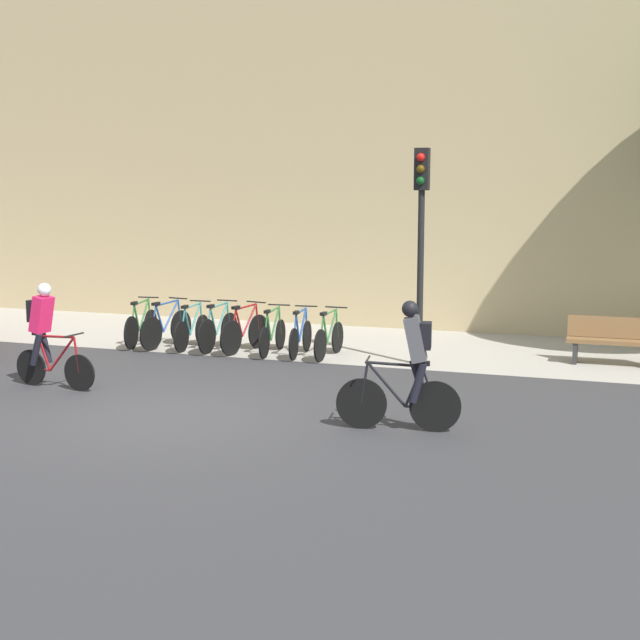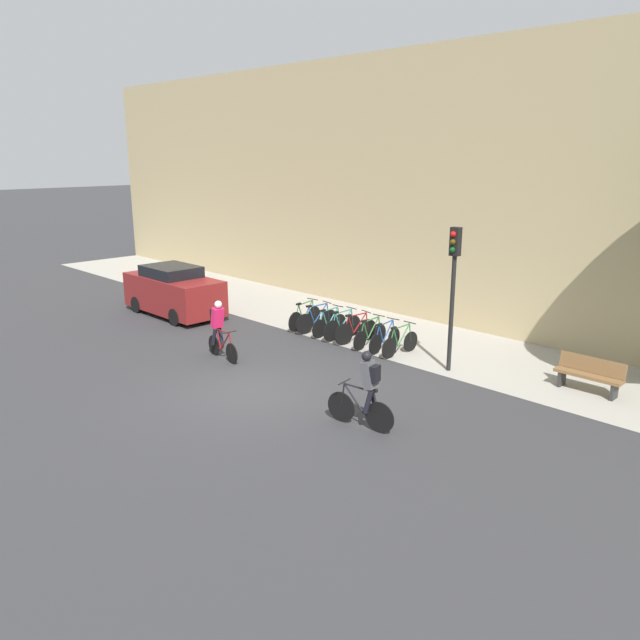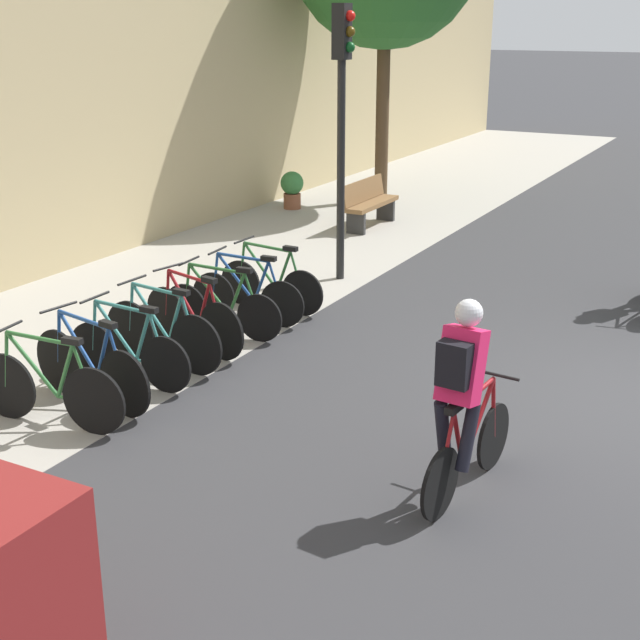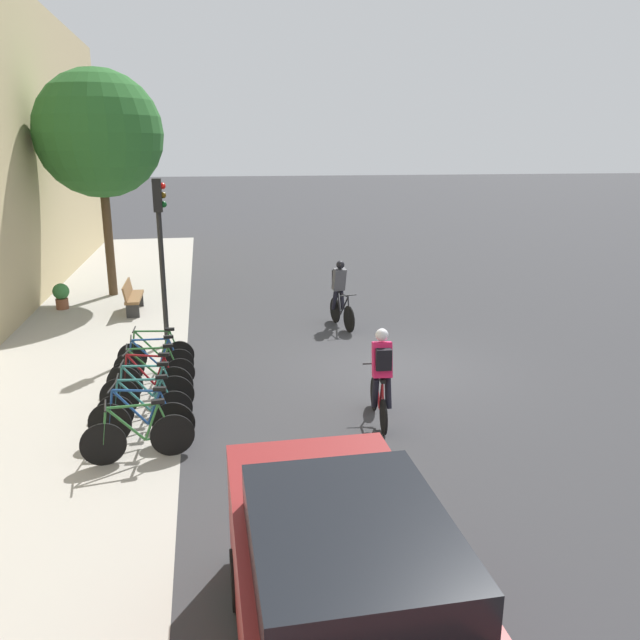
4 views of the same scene
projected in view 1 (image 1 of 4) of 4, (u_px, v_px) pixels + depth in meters
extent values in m
plane|color=#333335|center=(163.00, 417.00, 12.87)|extent=(200.00, 200.00, 0.00)
cube|color=#A39E93|center=(316.00, 341.00, 19.18)|extent=(44.00, 4.50, 0.01)
cube|color=tan|center=(351.00, 126.00, 20.87)|extent=(44.00, 0.60, 9.39)
cylinder|color=black|center=(79.00, 373.00, 14.47)|extent=(0.61, 0.10, 0.60)
cylinder|color=black|center=(31.00, 367.00, 14.90)|extent=(0.61, 0.10, 0.60)
cylinder|color=maroon|center=(62.00, 354.00, 14.57)|extent=(0.56, 0.10, 0.62)
cylinder|color=maroon|center=(44.00, 353.00, 14.73)|extent=(0.26, 0.07, 0.58)
cylinder|color=maroon|center=(56.00, 337.00, 14.58)|extent=(0.76, 0.12, 0.07)
cylinder|color=maroon|center=(41.00, 369.00, 14.81)|extent=(0.41, 0.08, 0.05)
cylinder|color=maroon|center=(35.00, 352.00, 14.82)|extent=(0.22, 0.05, 0.56)
cylinder|color=maroon|center=(77.00, 355.00, 14.44)|extent=(0.12, 0.05, 0.59)
cylinder|color=black|center=(74.00, 335.00, 14.41)|extent=(0.08, 0.46, 0.03)
cube|color=black|center=(38.00, 333.00, 14.73)|extent=(0.21, 0.10, 0.06)
cube|color=#EA1E56|center=(42.00, 314.00, 14.64)|extent=(0.35, 0.35, 0.63)
sphere|color=silver|center=(44.00, 290.00, 14.55)|extent=(0.24, 0.24, 0.22)
cylinder|color=black|center=(36.00, 349.00, 14.65)|extent=(0.28, 0.14, 0.56)
cylinder|color=black|center=(46.00, 347.00, 14.85)|extent=(0.25, 0.14, 0.56)
cube|color=black|center=(35.00, 311.00, 14.69)|extent=(0.17, 0.27, 0.36)
cylinder|color=black|center=(361.00, 404.00, 12.21)|extent=(0.70, 0.15, 0.70)
cylinder|color=black|center=(435.00, 407.00, 12.05)|extent=(0.70, 0.15, 0.70)
cylinder|color=black|center=(386.00, 384.00, 12.12)|extent=(0.55, 0.13, 0.62)
cylinder|color=black|center=(414.00, 387.00, 12.06)|extent=(0.26, 0.08, 0.58)
cylinder|color=black|center=(395.00, 364.00, 12.06)|extent=(0.74, 0.16, 0.07)
cylinder|color=black|center=(420.00, 407.00, 12.08)|extent=(0.40, 0.10, 0.05)
cylinder|color=black|center=(429.00, 386.00, 12.02)|extent=(0.21, 0.07, 0.56)
cylinder|color=black|center=(364.00, 383.00, 12.17)|extent=(0.12, 0.05, 0.58)
cylinder|color=black|center=(368.00, 359.00, 12.11)|extent=(0.10, 0.46, 0.03)
cube|color=black|center=(422.00, 363.00, 11.99)|extent=(0.21, 0.11, 0.06)
cube|color=#4C4C51|center=(415.00, 339.00, 11.96)|extent=(0.37, 0.37, 0.63)
sphere|color=black|center=(410.00, 309.00, 11.91)|extent=(0.25, 0.25, 0.22)
cylinder|color=black|center=(419.00, 379.00, 12.14)|extent=(0.29, 0.15, 0.56)
cylinder|color=black|center=(418.00, 383.00, 11.93)|extent=(0.25, 0.15, 0.56)
cube|color=black|center=(426.00, 336.00, 11.93)|extent=(0.18, 0.28, 0.36)
cylinder|color=black|center=(151.00, 325.00, 19.16)|extent=(0.12, 0.68, 0.69)
cylinder|color=black|center=(131.00, 333.00, 18.17)|extent=(0.12, 0.68, 0.69)
cylinder|color=#2D6B33|center=(144.00, 315.00, 18.78)|extent=(0.11, 0.56, 0.62)
cylinder|color=#2D6B33|center=(137.00, 318.00, 18.41)|extent=(0.07, 0.27, 0.58)
cylinder|color=#2D6B33|center=(141.00, 302.00, 18.63)|extent=(0.14, 0.76, 0.07)
cylinder|color=#2D6B33|center=(135.00, 332.00, 18.37)|extent=(0.08, 0.41, 0.05)
cylinder|color=#2D6B33|center=(133.00, 319.00, 18.22)|extent=(0.06, 0.22, 0.56)
cylinder|color=#2D6B33|center=(150.00, 312.00, 19.08)|extent=(0.05, 0.12, 0.59)
cylinder|color=black|center=(148.00, 297.00, 18.99)|extent=(0.46, 0.09, 0.03)
cube|color=black|center=(134.00, 303.00, 18.26)|extent=(0.10, 0.21, 0.06)
cylinder|color=black|center=(181.00, 327.00, 18.92)|extent=(0.14, 0.70, 0.70)
cylinder|color=black|center=(151.00, 334.00, 18.02)|extent=(0.14, 0.70, 0.70)
cylinder|color=#1E478C|center=(171.00, 316.00, 18.57)|extent=(0.12, 0.56, 0.62)
cylinder|color=#1E478C|center=(160.00, 319.00, 18.24)|extent=(0.08, 0.27, 0.58)
cylinder|color=#1E478C|center=(167.00, 303.00, 18.43)|extent=(0.15, 0.76, 0.07)
cylinder|color=#1E478C|center=(157.00, 333.00, 18.20)|extent=(0.09, 0.41, 0.05)
cylinder|color=#1E478C|center=(153.00, 320.00, 18.06)|extent=(0.06, 0.22, 0.56)
cylinder|color=#1E478C|center=(180.00, 313.00, 18.84)|extent=(0.05, 0.12, 0.59)
cylinder|color=black|center=(178.00, 298.00, 18.76)|extent=(0.46, 0.09, 0.03)
cube|color=black|center=(156.00, 304.00, 18.10)|extent=(0.11, 0.21, 0.06)
cylinder|color=black|center=(202.00, 330.00, 18.75)|extent=(0.05, 0.63, 0.63)
cylinder|color=black|center=(181.00, 337.00, 17.83)|extent=(0.05, 0.63, 0.63)
cylinder|color=teal|center=(195.00, 319.00, 18.39)|extent=(0.05, 0.54, 0.62)
cylinder|color=teal|center=(187.00, 322.00, 18.05)|extent=(0.04, 0.25, 0.58)
cylinder|color=teal|center=(193.00, 306.00, 18.25)|extent=(0.05, 0.73, 0.07)
cylinder|color=teal|center=(186.00, 336.00, 18.01)|extent=(0.04, 0.39, 0.05)
cylinder|color=teal|center=(183.00, 323.00, 17.87)|extent=(0.04, 0.21, 0.56)
cylinder|color=teal|center=(201.00, 316.00, 18.67)|extent=(0.04, 0.11, 0.58)
cylinder|color=black|center=(200.00, 301.00, 18.58)|extent=(0.46, 0.04, 0.03)
cube|color=black|center=(185.00, 307.00, 17.90)|extent=(0.08, 0.20, 0.06)
cylinder|color=black|center=(229.00, 330.00, 18.54)|extent=(0.07, 0.71, 0.71)
cylinder|color=black|center=(207.00, 337.00, 17.65)|extent=(0.07, 0.71, 0.71)
cylinder|color=teal|center=(222.00, 318.00, 18.19)|extent=(0.07, 0.53, 0.62)
cylinder|color=teal|center=(213.00, 321.00, 17.87)|extent=(0.05, 0.25, 0.58)
cylinder|color=teal|center=(219.00, 305.00, 18.05)|extent=(0.07, 0.72, 0.07)
cylinder|color=teal|center=(211.00, 336.00, 17.83)|extent=(0.05, 0.39, 0.05)
cylinder|color=teal|center=(209.00, 322.00, 17.69)|extent=(0.04, 0.21, 0.56)
cylinder|color=teal|center=(228.00, 316.00, 18.46)|extent=(0.04, 0.11, 0.58)
cylinder|color=black|center=(227.00, 300.00, 18.37)|extent=(0.46, 0.05, 0.03)
cube|color=black|center=(210.00, 306.00, 17.72)|extent=(0.09, 0.20, 0.06)
cylinder|color=black|center=(259.00, 331.00, 18.31)|extent=(0.17, 0.69, 0.70)
cylinder|color=black|center=(231.00, 338.00, 17.50)|extent=(0.17, 0.69, 0.70)
cylinder|color=maroon|center=(249.00, 320.00, 17.99)|extent=(0.14, 0.53, 0.62)
cylinder|color=maroon|center=(239.00, 323.00, 17.69)|extent=(0.09, 0.25, 0.58)
cylinder|color=maroon|center=(246.00, 307.00, 17.86)|extent=(0.18, 0.70, 0.07)
cylinder|color=maroon|center=(237.00, 337.00, 17.66)|extent=(0.11, 0.38, 0.05)
cylinder|color=maroon|center=(233.00, 324.00, 17.53)|extent=(0.07, 0.21, 0.56)
cylinder|color=maroon|center=(257.00, 318.00, 18.24)|extent=(0.06, 0.12, 0.58)
cylinder|color=black|center=(256.00, 302.00, 18.15)|extent=(0.46, 0.12, 0.03)
cube|color=black|center=(236.00, 307.00, 17.55)|extent=(0.12, 0.21, 0.06)
cylinder|color=black|center=(280.00, 334.00, 18.23)|extent=(0.08, 0.61, 0.61)
cylinder|color=black|center=(264.00, 343.00, 17.21)|extent=(0.08, 0.61, 0.61)
cylinder|color=#2D6B33|center=(275.00, 323.00, 17.84)|extent=(0.08, 0.58, 0.62)
cylinder|color=#2D6B33|center=(269.00, 327.00, 17.46)|extent=(0.06, 0.27, 0.58)
cylinder|color=#2D6B33|center=(273.00, 310.00, 17.68)|extent=(0.10, 0.79, 0.07)
cylinder|color=#2D6B33|center=(268.00, 342.00, 17.41)|extent=(0.06, 0.43, 0.05)
cylinder|color=#2D6B33|center=(266.00, 328.00, 17.26)|extent=(0.05, 0.22, 0.56)
cylinder|color=#2D6B33|center=(280.00, 321.00, 18.14)|extent=(0.04, 0.12, 0.59)
cylinder|color=black|center=(279.00, 305.00, 18.05)|extent=(0.46, 0.06, 0.03)
cube|color=black|center=(267.00, 312.00, 17.31)|extent=(0.09, 0.21, 0.06)
cylinder|color=black|center=(307.00, 336.00, 18.01)|extent=(0.09, 0.62, 0.62)
cylinder|color=black|center=(294.00, 344.00, 17.05)|extent=(0.09, 0.62, 0.62)
cylinder|color=#1E478C|center=(303.00, 325.00, 17.64)|extent=(0.09, 0.55, 0.62)
cylinder|color=#1E478C|center=(298.00, 328.00, 17.29)|extent=(0.06, 0.26, 0.58)
cylinder|color=#1E478C|center=(301.00, 311.00, 17.49)|extent=(0.10, 0.75, 0.07)
cylinder|color=#1E478C|center=(296.00, 343.00, 17.24)|extent=(0.07, 0.40, 0.05)
cylinder|color=#1E478C|center=(295.00, 329.00, 17.09)|extent=(0.05, 0.21, 0.56)
cylinder|color=#1E478C|center=(307.00, 322.00, 17.93)|extent=(0.05, 0.12, 0.58)
cylinder|color=black|center=(306.00, 306.00, 17.84)|extent=(0.46, 0.07, 0.03)
cube|color=black|center=(296.00, 313.00, 17.13)|extent=(0.10, 0.21, 0.06)
cylinder|color=black|center=(338.00, 337.00, 17.80)|extent=(0.05, 0.63, 0.63)
cylinder|color=black|center=(320.00, 346.00, 16.87)|extent=(0.05, 0.63, 0.63)
cylinder|color=#2D6B33|center=(332.00, 326.00, 17.44)|extent=(0.05, 0.55, 0.62)
cylinder|color=#2D6B33|center=(325.00, 330.00, 17.10)|extent=(0.05, 0.26, 0.58)
cylinder|color=#2D6B33|center=(330.00, 312.00, 17.30)|extent=(0.06, 0.74, 0.07)
cylinder|color=#2D6B33|center=(324.00, 344.00, 17.06)|extent=(0.04, 0.40, 0.05)
cylinder|color=#2D6B33|center=(322.00, 331.00, 16.92)|extent=(0.04, 0.21, 0.56)
cylinder|color=#2D6B33|center=(337.00, 323.00, 17.72)|extent=(0.04, 0.12, 0.58)
cylinder|color=black|center=(336.00, 307.00, 17.63)|extent=(0.46, 0.04, 0.03)
cube|color=black|center=(323.00, 314.00, 16.95)|extent=(0.09, 0.20, 0.06)
cylinder|color=black|center=(421.00, 258.00, 16.38)|extent=(0.12, 0.12, 3.99)
cube|color=black|center=(422.00, 169.00, 16.14)|extent=(0.26, 0.20, 0.76)
sphere|color=red|center=(421.00, 157.00, 15.99)|extent=(0.15, 0.15, 0.15)
sphere|color=#4C380A|center=(421.00, 169.00, 16.02)|extent=(0.15, 0.15, 0.15)
sphere|color=#0C4719|center=(420.00, 181.00, 16.05)|extent=(0.15, 0.15, 0.15)
cube|color=brown|center=(613.00, 342.00, 16.52)|extent=(1.67, 0.40, 0.08)
cube|color=brown|center=(614.00, 327.00, 16.66)|extent=(1.67, 0.12, 0.40)
cube|color=#2D2D2D|center=(575.00, 351.00, 16.77)|extent=(0.08, 0.36, 0.45)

